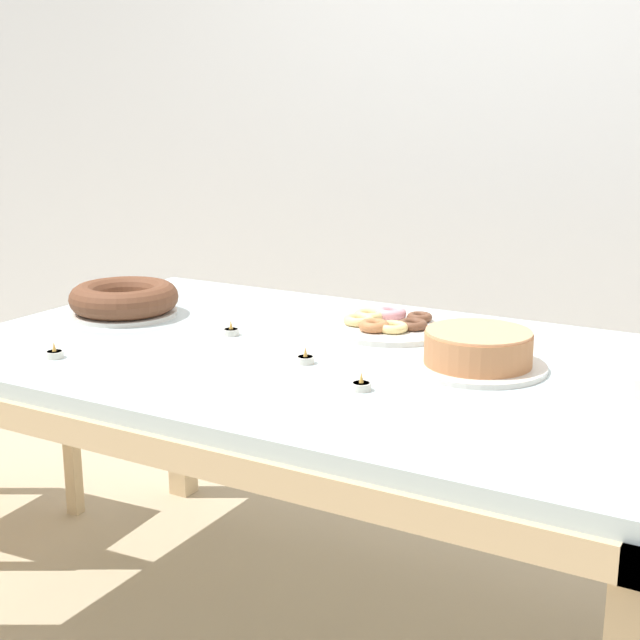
{
  "coord_description": "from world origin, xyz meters",
  "views": [
    {
      "loc": [
        0.99,
        -1.73,
        1.31
      ],
      "look_at": [
        -0.03,
        0.05,
        0.8
      ],
      "focal_mm": 50.0,
      "sensor_mm": 36.0,
      "label": 1
    }
  ],
  "objects_px": {
    "cake_golden_bundt": "(124,300)",
    "pastry_platter": "(388,325)",
    "cake_chocolate_round": "(478,351)",
    "tealight_right_edge": "(361,385)",
    "tealight_near_front": "(305,359)",
    "tealight_centre": "(55,354)",
    "tealight_near_cakes": "(231,331)"
  },
  "relations": [
    {
      "from": "cake_chocolate_round",
      "to": "tealight_near_cakes",
      "type": "height_order",
      "value": "cake_chocolate_round"
    },
    {
      "from": "tealight_near_cakes",
      "to": "tealight_centre",
      "type": "bearing_deg",
      "value": -122.51
    },
    {
      "from": "cake_chocolate_round",
      "to": "tealight_centre",
      "type": "relative_size",
      "value": 7.5
    },
    {
      "from": "cake_chocolate_round",
      "to": "cake_golden_bundt",
      "type": "xyz_separation_m",
      "value": [
        -1.0,
        -0.0,
        0.0
      ]
    },
    {
      "from": "tealight_near_front",
      "to": "tealight_near_cakes",
      "type": "distance_m",
      "value": 0.31
    },
    {
      "from": "tealight_near_front",
      "to": "pastry_platter",
      "type": "bearing_deg",
      "value": 84.9
    },
    {
      "from": "tealight_near_cakes",
      "to": "tealight_centre",
      "type": "xyz_separation_m",
      "value": [
        -0.23,
        -0.36,
        0.0
      ]
    },
    {
      "from": "cake_golden_bundt",
      "to": "tealight_centre",
      "type": "relative_size",
      "value": 7.3
    },
    {
      "from": "cake_golden_bundt",
      "to": "tealight_right_edge",
      "type": "bearing_deg",
      "value": -16.5
    },
    {
      "from": "cake_chocolate_round",
      "to": "cake_golden_bundt",
      "type": "distance_m",
      "value": 1.0
    },
    {
      "from": "cake_chocolate_round",
      "to": "tealight_centre",
      "type": "xyz_separation_m",
      "value": [
        -0.86,
        -0.39,
        -0.03
      ]
    },
    {
      "from": "cake_chocolate_round",
      "to": "cake_golden_bundt",
      "type": "height_order",
      "value": "same"
    },
    {
      "from": "cake_golden_bundt",
      "to": "pastry_platter",
      "type": "height_order",
      "value": "cake_golden_bundt"
    },
    {
      "from": "tealight_near_cakes",
      "to": "cake_chocolate_round",
      "type": "bearing_deg",
      "value": 2.86
    },
    {
      "from": "cake_golden_bundt",
      "to": "pastry_platter",
      "type": "distance_m",
      "value": 0.72
    },
    {
      "from": "cake_golden_bundt",
      "to": "tealight_right_edge",
      "type": "xyz_separation_m",
      "value": [
        0.85,
        -0.25,
        -0.03
      ]
    },
    {
      "from": "pastry_platter",
      "to": "tealight_right_edge",
      "type": "relative_size",
      "value": 8.64
    },
    {
      "from": "tealight_right_edge",
      "to": "tealight_near_front",
      "type": "bearing_deg",
      "value": 151.27
    },
    {
      "from": "cake_chocolate_round",
      "to": "cake_golden_bundt",
      "type": "bearing_deg",
      "value": -179.75
    },
    {
      "from": "cake_chocolate_round",
      "to": "tealight_near_cakes",
      "type": "relative_size",
      "value": 7.5
    },
    {
      "from": "cake_golden_bundt",
      "to": "tealight_near_cakes",
      "type": "bearing_deg",
      "value": -4.21
    },
    {
      "from": "pastry_platter",
      "to": "tealight_centre",
      "type": "distance_m",
      "value": 0.82
    },
    {
      "from": "pastry_platter",
      "to": "tealight_centre",
      "type": "xyz_separation_m",
      "value": [
        -0.55,
        -0.6,
        -0.0
      ]
    },
    {
      "from": "pastry_platter",
      "to": "tealight_near_front",
      "type": "bearing_deg",
      "value": -95.1
    },
    {
      "from": "cake_golden_bundt",
      "to": "tealight_near_cakes",
      "type": "relative_size",
      "value": 7.3
    },
    {
      "from": "cake_chocolate_round",
      "to": "pastry_platter",
      "type": "xyz_separation_m",
      "value": [
        -0.31,
        0.21,
        -0.03
      ]
    },
    {
      "from": "cake_chocolate_round",
      "to": "cake_golden_bundt",
      "type": "relative_size",
      "value": 1.03
    },
    {
      "from": "cake_chocolate_round",
      "to": "tealight_near_cakes",
      "type": "xyz_separation_m",
      "value": [
        -0.63,
        -0.03,
        -0.03
      ]
    },
    {
      "from": "tealight_near_cakes",
      "to": "tealight_right_edge",
      "type": "bearing_deg",
      "value": -25.11
    },
    {
      "from": "cake_golden_bundt",
      "to": "tealight_centre",
      "type": "xyz_separation_m",
      "value": [
        0.14,
        -0.39,
        -0.03
      ]
    },
    {
      "from": "cake_golden_bundt",
      "to": "cake_chocolate_round",
      "type": "bearing_deg",
      "value": 0.25
    },
    {
      "from": "cake_chocolate_round",
      "to": "tealight_right_edge",
      "type": "xyz_separation_m",
      "value": [
        -0.15,
        -0.26,
        -0.03
      ]
    }
  ]
}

